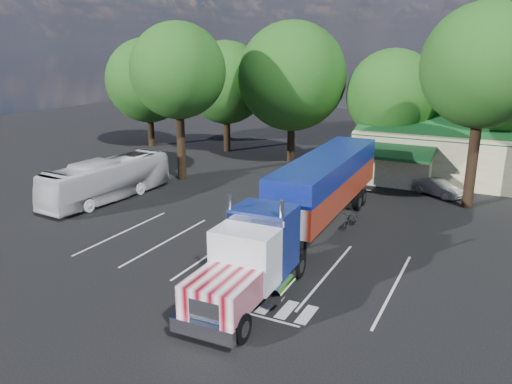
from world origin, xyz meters
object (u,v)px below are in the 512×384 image
at_px(woman, 286,209).
at_px(bicycle, 351,220).
at_px(semi_truck, 311,196).
at_px(silver_sedan, 438,188).
at_px(tour_bus, 107,180).

relative_size(woman, bicycle, 0.96).
height_order(semi_truck, woman, semi_truck).
height_order(bicycle, silver_sedan, silver_sedan).
bearing_deg(bicycle, tour_bus, -163.17).
bearing_deg(tour_bus, bicycle, 11.34).
xyz_separation_m(woman, tour_bus, (-13.48, -1.26, 0.57)).
height_order(tour_bus, silver_sedan, tour_bus).
bearing_deg(semi_truck, woman, 137.56).
xyz_separation_m(semi_truck, bicycle, (1.53, 3.04, -2.09)).
relative_size(semi_truck, tour_bus, 2.06).
bearing_deg(woman, silver_sedan, -68.44).
relative_size(semi_truck, silver_sedan, 5.84).
bearing_deg(silver_sedan, semi_truck, -173.64).
distance_m(bicycle, silver_sedan, 10.23).
relative_size(semi_truck, woman, 11.98).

